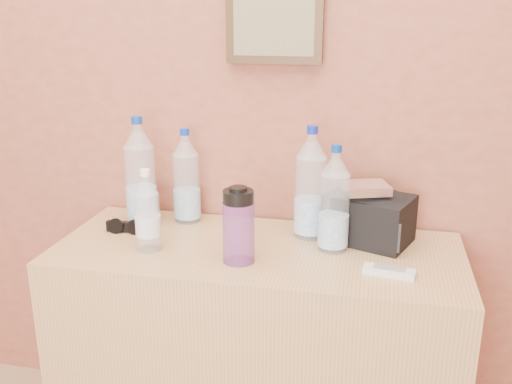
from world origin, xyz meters
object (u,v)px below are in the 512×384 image
Objects in this scene: pet_large_c at (311,189)px; toiletry_bag at (369,215)px; ac_remote at (389,272)px; pet_small at (148,215)px; pet_large_a at (140,177)px; pet_large_d at (334,204)px; nalgene_bottle at (238,225)px; sunglasses at (127,227)px; pet_large_b at (186,181)px; dresser at (257,357)px; foil_packet at (366,188)px.

toiletry_bag is (0.18, -0.00, -0.07)m from pet_large_c.
pet_large_c reaches higher than ac_remote.
pet_large_c is at bearing 24.72° from pet_small.
pet_large_a is 1.13× the size of pet_large_d.
nalgene_bottle reaches higher than sunglasses.
sunglasses is at bearing -170.76° from pet_large_c.
sunglasses reaches higher than ac_remote.
pet_large_b is 0.38m from nalgene_bottle.
dresser is 9.61× the size of foil_packet.
pet_small is (-0.45, -0.21, -0.05)m from pet_large_c.
pet_large_c reaches higher than toiletry_bag.
pet_large_b reaches higher than ac_remote.
ac_remote is at bearing -40.85° from pet_large_d.
ac_remote is at bearing 0.11° from nalgene_bottle.
foil_packet is (0.74, 0.06, 0.16)m from sunglasses.
nalgene_bottle is 1.62× the size of sunglasses.
nalgene_bottle is 1.60× the size of ac_remote.
pet_large_b is 0.42m from pet_large_c.
pet_large_b is 1.28× the size of pet_small.
foil_packet is (0.34, 0.20, 0.07)m from nalgene_bottle.
nalgene_bottle is 0.44m from sunglasses.
dresser is 8.82× the size of ac_remote.
pet_large_c reaches higher than nalgene_bottle.
toiletry_bag is at bearing -4.90° from pet_large_b.
pet_large_c is at bearing -6.81° from pet_large_b.
sunglasses is at bearing -152.48° from toiletry_bag.
pet_large_b is 0.52m from pet_large_d.
ac_remote reaches higher than dresser.
pet_small reaches higher than dresser.
pet_large_b is 0.99× the size of pet_large_d.
pet_large_a is at bearing -179.75° from pet_large_c.
pet_large_a reaches higher than nalgene_bottle.
pet_large_a reaches higher than pet_small.
pet_large_c is at bearing 0.25° from pet_large_a.
ac_remote is (0.38, -0.10, 0.39)m from dresser.
pet_large_d reaches higher than nalgene_bottle.
pet_small is at bearing 174.74° from nalgene_bottle.
pet_large_d is (0.08, -0.09, -0.01)m from pet_large_c.
pet_large_b is 2.29× the size of ac_remote.
pet_large_d is 2.34× the size of sunglasses.
pet_large_d is 0.29m from nalgene_bottle.
foil_packet is at bearing 1.86° from sunglasses.
pet_large_b reaches higher than sunglasses.
toiletry_bag is 0.10m from foil_packet.
nalgene_bottle is (-0.17, -0.23, -0.05)m from pet_large_c.
pet_large_a reaches higher than dresser.
sunglasses is (-0.57, -0.09, -0.14)m from pet_large_c.
pet_large_c is 0.20m from toiletry_bag.
pet_large_c is at bearing 131.35° from pet_large_d.
nalgene_bottle is 0.43m from ac_remote.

